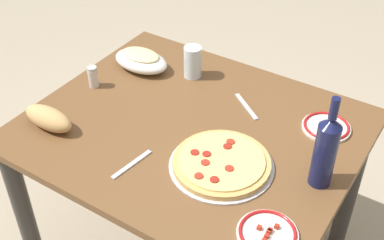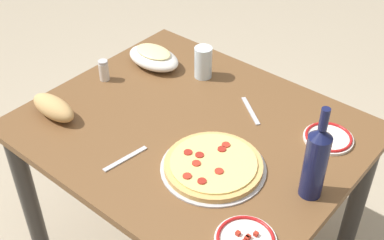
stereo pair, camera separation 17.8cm
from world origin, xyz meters
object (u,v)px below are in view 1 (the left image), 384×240
at_px(side_plate_near, 326,127).
at_px(wine_bottle, 325,150).
at_px(dining_table, 192,153).
at_px(pepperoni_pizza, 221,163).
at_px(bread_loaf, 48,118).
at_px(spice_shaker, 93,77).
at_px(baked_pasta_dish, 141,60).
at_px(water_glass, 193,62).
at_px(side_plate_far, 267,233).

bearing_deg(side_plate_near, wine_bottle, 106.34).
height_order(dining_table, pepperoni_pizza, pepperoni_pizza).
xyz_separation_m(dining_table, side_plate_near, (-0.40, -0.25, 0.13)).
height_order(bread_loaf, spice_shaker, spice_shaker).
bearing_deg(pepperoni_pizza, bread_loaf, 13.98).
height_order(baked_pasta_dish, water_glass, water_glass).
xyz_separation_m(wine_bottle, side_plate_near, (0.08, -0.26, -0.12)).
relative_size(water_glass, bread_loaf, 0.64).
relative_size(pepperoni_pizza, spice_shaker, 3.94).
bearing_deg(water_glass, side_plate_near, 176.75).
distance_m(dining_table, baked_pasta_dish, 0.47).
xyz_separation_m(side_plate_near, spice_shaker, (0.87, 0.24, 0.03)).
xyz_separation_m(water_glass, spice_shaker, (0.29, 0.27, -0.02)).
relative_size(dining_table, wine_bottle, 3.56).
height_order(dining_table, wine_bottle, wine_bottle).
bearing_deg(wine_bottle, side_plate_far, 81.32).
bearing_deg(wine_bottle, dining_table, -2.00).
relative_size(dining_table, pepperoni_pizza, 3.33).
relative_size(dining_table, side_plate_near, 6.65).
height_order(pepperoni_pizza, side_plate_far, pepperoni_pizza).
distance_m(water_glass, side_plate_far, 0.84).
distance_m(dining_table, spice_shaker, 0.49).
distance_m(wine_bottle, spice_shaker, 0.95).
xyz_separation_m(pepperoni_pizza, spice_shaker, (0.65, -0.13, 0.03)).
bearing_deg(baked_pasta_dish, bread_loaf, 85.76).
relative_size(side_plate_far, bread_loaf, 0.85).
distance_m(side_plate_near, spice_shaker, 0.90).
bearing_deg(baked_pasta_dish, pepperoni_pizza, 149.92).
height_order(side_plate_near, side_plate_far, side_plate_far).
relative_size(baked_pasta_dish, bread_loaf, 1.17).
xyz_separation_m(wine_bottle, water_glass, (0.66, -0.30, -0.07)).
bearing_deg(spice_shaker, side_plate_near, -164.58).
relative_size(baked_pasta_dish, side_plate_near, 1.40).
height_order(baked_pasta_dish, side_plate_near, baked_pasta_dish).
bearing_deg(side_plate_far, water_glass, -42.97).
distance_m(pepperoni_pizza, side_plate_far, 0.30).
height_order(wine_bottle, bread_loaf, wine_bottle).
height_order(dining_table, baked_pasta_dish, baked_pasta_dish).
xyz_separation_m(dining_table, bread_loaf, (0.42, 0.27, 0.16)).
bearing_deg(side_plate_far, bread_loaf, -1.35).
xyz_separation_m(side_plate_far, spice_shaker, (0.90, -0.30, 0.03)).
height_order(side_plate_near, bread_loaf, bread_loaf).
xyz_separation_m(baked_pasta_dish, bread_loaf, (0.04, 0.49, -0.00)).
xyz_separation_m(baked_pasta_dish, wine_bottle, (-0.87, 0.23, 0.09)).
xyz_separation_m(water_glass, bread_loaf, (0.25, 0.55, -0.03)).
xyz_separation_m(baked_pasta_dish, side_plate_far, (-0.83, 0.51, -0.03)).
relative_size(pepperoni_pizza, bread_loaf, 1.67).
bearing_deg(side_plate_far, wine_bottle, -98.68).
distance_m(side_plate_near, side_plate_far, 0.54).
height_order(water_glass, side_plate_near, water_glass).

